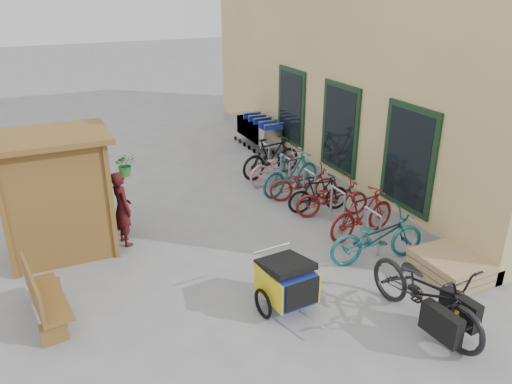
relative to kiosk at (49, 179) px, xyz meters
name	(u,v)px	position (x,y,z in m)	size (l,w,h in m)	color
ground	(266,276)	(3.28, -2.47, -1.55)	(80.00, 80.00, 0.00)	gray
building	(405,37)	(9.77, 2.03, 1.94)	(6.07, 13.00, 7.00)	#D6BF7B
kiosk	(49,179)	(0.00, 0.00, 0.00)	(2.49, 1.65, 2.40)	brown
bike_rack	(309,185)	(5.58, -0.07, -1.04)	(0.05, 5.35, 0.86)	#A5A8AD
pallet_stack	(450,267)	(6.28, -3.87, -1.34)	(1.00, 1.20, 0.40)	tan
bench	(43,296)	(-0.40, -2.21, -1.08)	(0.63, 1.52, 0.93)	brown
shopping_carts	(256,129)	(6.28, 4.42, -0.90)	(0.63, 2.49, 1.13)	silver
child_trailer	(287,281)	(3.17, -3.45, -1.04)	(0.97, 1.60, 0.93)	navy
cargo_bike	(427,293)	(4.91, -4.72, -0.97)	(0.94, 2.28, 1.17)	black
person_kiosk	(122,208)	(1.23, -0.14, -0.78)	(0.57, 0.37, 1.55)	maroon
bike_0	(377,237)	(5.43, -2.83, -1.05)	(0.67, 1.92, 1.01)	#1C6B71
bike_1	(362,214)	(5.76, -1.91, -1.03)	(0.49, 1.73, 1.04)	maroon
bike_2	(332,198)	(5.75, -0.80, -1.11)	(0.58, 1.67, 0.88)	maroon
bike_3	(318,194)	(5.59, -0.47, -1.11)	(0.42, 1.48, 0.89)	black
bike_4	(304,183)	(5.61, 0.24, -1.11)	(0.58, 1.67, 0.88)	maroon
bike_5	(291,173)	(5.53, 0.74, -1.01)	(0.51, 1.81, 1.08)	#1C6B71
bike_6	(279,166)	(5.58, 1.51, -1.07)	(0.64, 1.83, 0.96)	pink
bike_7	(271,157)	(5.61, 2.01, -1.00)	(0.52, 1.85, 1.11)	black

